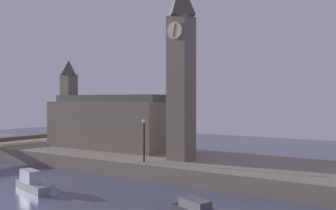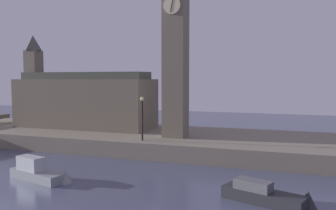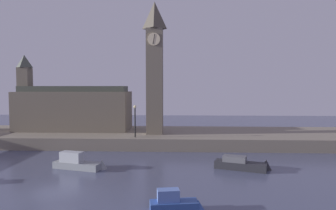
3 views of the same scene
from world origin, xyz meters
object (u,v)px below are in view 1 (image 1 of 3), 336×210
object	(u,v)px
clock_tower	(181,67)
streetlamp	(144,135)
parliament_hall	(108,122)
boat_cruiser_grey	(37,184)

from	to	relation	value
clock_tower	streetlamp	distance (m)	7.43
clock_tower	parliament_hall	size ratio (longest dim) A/B	1.08
clock_tower	streetlamp	bearing A→B (deg)	-126.20
clock_tower	parliament_hall	bearing A→B (deg)	166.10
parliament_hall	streetlamp	bearing A→B (deg)	-30.82
boat_cruiser_grey	clock_tower	bearing A→B (deg)	63.92
parliament_hall	streetlamp	xyz separation A→B (m)	(10.09, -6.02, -0.67)
streetlamp	boat_cruiser_grey	distance (m)	10.40
clock_tower	boat_cruiser_grey	world-z (taller)	clock_tower
streetlamp	boat_cruiser_grey	size ratio (longest dim) A/B	0.72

